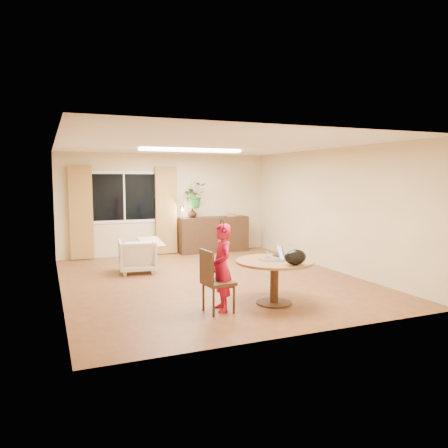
% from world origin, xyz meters
% --- Properties ---
extents(floor, '(6.50, 6.50, 0.00)m').
position_xyz_m(floor, '(0.00, 0.00, 0.00)').
color(floor, brown).
rests_on(floor, ground).
extents(ceiling, '(6.50, 6.50, 0.00)m').
position_xyz_m(ceiling, '(0.00, 0.00, 2.60)').
color(ceiling, white).
rests_on(ceiling, wall_back).
extents(wall_back, '(5.50, 0.00, 5.50)m').
position_xyz_m(wall_back, '(0.00, 3.25, 1.30)').
color(wall_back, tan).
rests_on(wall_back, floor).
extents(wall_left, '(0.00, 6.50, 6.50)m').
position_xyz_m(wall_left, '(-2.75, 0.00, 1.30)').
color(wall_left, tan).
rests_on(wall_left, floor).
extents(wall_right, '(0.00, 6.50, 6.50)m').
position_xyz_m(wall_right, '(2.75, 0.00, 1.30)').
color(wall_right, tan).
rests_on(wall_right, floor).
extents(window, '(1.70, 0.03, 1.30)m').
position_xyz_m(window, '(-1.10, 3.23, 1.50)').
color(window, white).
rests_on(window, wall_back).
extents(curtain_left, '(0.55, 0.08, 2.25)m').
position_xyz_m(curtain_left, '(-2.15, 3.15, 1.15)').
color(curtain_left, olive).
rests_on(curtain_left, wall_back).
extents(curtain_right, '(0.55, 0.08, 2.25)m').
position_xyz_m(curtain_right, '(-0.05, 3.15, 1.15)').
color(curtain_right, olive).
rests_on(curtain_right, wall_back).
extents(ceiling_panel, '(2.20, 0.35, 0.05)m').
position_xyz_m(ceiling_panel, '(0.00, 1.20, 2.57)').
color(ceiling_panel, white).
rests_on(ceiling_panel, ceiling).
extents(dining_table, '(1.22, 1.22, 0.69)m').
position_xyz_m(dining_table, '(0.34, -1.90, 0.55)').
color(dining_table, brown).
rests_on(dining_table, floor).
extents(dining_chair, '(0.49, 0.46, 0.94)m').
position_xyz_m(dining_chair, '(-0.64, -1.98, 0.47)').
color(dining_chair, '#311C10').
rests_on(dining_chair, floor).
extents(child, '(0.49, 0.34, 1.30)m').
position_xyz_m(child, '(-0.55, -1.91, 0.65)').
color(child, '#B51B0D').
rests_on(child, floor).
extents(laptop, '(0.43, 0.33, 0.25)m').
position_xyz_m(laptop, '(0.27, -1.89, 0.82)').
color(laptop, '#B7B7BC').
rests_on(laptop, dining_table).
extents(tumbler, '(0.08, 0.08, 0.10)m').
position_xyz_m(tumbler, '(0.36, -1.64, 0.75)').
color(tumbler, white).
rests_on(tumbler, dining_table).
extents(wine_glass, '(0.08, 0.08, 0.21)m').
position_xyz_m(wine_glass, '(0.74, -1.69, 0.80)').
color(wine_glass, white).
rests_on(wine_glass, dining_table).
extents(pot_lid, '(0.25, 0.25, 0.04)m').
position_xyz_m(pot_lid, '(0.61, -1.59, 0.71)').
color(pot_lid, white).
rests_on(pot_lid, dining_table).
extents(handbag, '(0.37, 0.24, 0.23)m').
position_xyz_m(handbag, '(0.44, -2.35, 0.81)').
color(handbag, black).
rests_on(handbag, dining_table).
extents(armchair, '(0.81, 0.83, 0.69)m').
position_xyz_m(armchair, '(-1.19, 1.23, 0.35)').
color(armchair, beige).
rests_on(armchair, floor).
extents(throw, '(0.53, 0.61, 0.03)m').
position_xyz_m(throw, '(-0.90, 1.19, 0.71)').
color(throw, beige).
rests_on(throw, armchair).
extents(sideboard, '(1.89, 0.46, 0.94)m').
position_xyz_m(sideboard, '(1.20, 3.01, 0.47)').
color(sideboard, '#311C10').
rests_on(sideboard, floor).
extents(vase, '(0.30, 0.30, 0.25)m').
position_xyz_m(vase, '(0.61, 3.01, 1.07)').
color(vase, black).
rests_on(vase, sideboard).
extents(bouquet, '(0.67, 0.61, 0.66)m').
position_xyz_m(bouquet, '(0.67, 3.01, 1.52)').
color(bouquet, '#326124').
rests_on(bouquet, vase).
extents(book_stack, '(0.25, 0.22, 0.09)m').
position_xyz_m(book_stack, '(1.73, 3.01, 0.99)').
color(book_stack, '#895D46').
rests_on(book_stack, sideboard).
extents(desk_lamp, '(0.15, 0.15, 0.31)m').
position_xyz_m(desk_lamp, '(0.32, 2.96, 1.10)').
color(desk_lamp, black).
rests_on(desk_lamp, sideboard).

